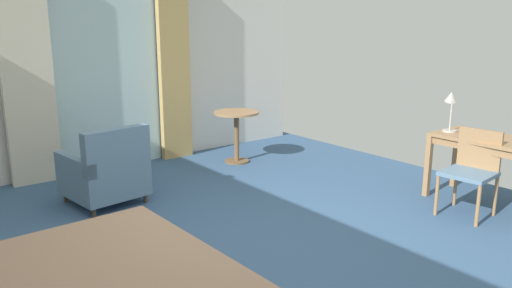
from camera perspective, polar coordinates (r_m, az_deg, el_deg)
The scene contains 10 objects.
ground at distance 4.42m, azimuth -0.59°, elevation -12.74°, with size 6.85×7.17×0.10m, color #38567A.
wall_back at distance 6.91m, azimuth -17.93°, elevation 9.15°, with size 6.45×0.12×2.90m, color silver.
balcony_glass_door at distance 6.88m, azimuth -16.97°, elevation 7.74°, with size 1.52×0.02×2.55m, color silver.
curtain_panel_left at distance 6.49m, azimuth -24.80°, elevation 7.52°, with size 0.58×0.10×2.72m, color beige.
curtain_panel_right at distance 7.20m, azimuth -9.39°, elevation 9.07°, with size 0.46×0.10×2.72m, color tan.
writing_desk at distance 5.81m, azimuth 25.98°, elevation -0.35°, with size 0.64×1.30×0.74m.
desk_chair at distance 5.50m, azimuth 23.55°, elevation -2.44°, with size 0.50×0.50×0.87m.
desk_lamp at distance 6.03m, azimuth 21.44°, elevation 4.41°, with size 0.27×0.23×0.46m.
armchair_by_window at distance 5.61m, azimuth -16.82°, elevation -3.20°, with size 0.81×0.85×0.87m.
round_cafe_table at distance 6.95m, azimuth -2.24°, elevation 2.16°, with size 0.63×0.63×0.72m.
Camera 1 is at (-2.41, -3.14, 1.91)m, focal length 34.89 mm.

